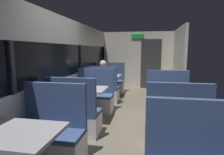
% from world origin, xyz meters
% --- Properties ---
extents(ground_plane, '(3.30, 9.20, 0.02)m').
position_xyz_m(ground_plane, '(0.00, 0.00, -0.01)').
color(ground_plane, '#665B4C').
extents(carriage_window_panel_left, '(0.09, 8.48, 2.30)m').
position_xyz_m(carriage_window_panel_left, '(-1.45, 0.00, 1.11)').
color(carriage_window_panel_left, beige).
rests_on(carriage_window_panel_left, ground_plane).
extents(carriage_end_bulkhead, '(2.90, 0.11, 2.30)m').
position_xyz_m(carriage_end_bulkhead, '(0.06, 4.19, 1.14)').
color(carriage_end_bulkhead, beige).
rests_on(carriage_end_bulkhead, ground_plane).
extents(carriage_aisle_panel_right, '(0.08, 2.40, 2.30)m').
position_xyz_m(carriage_aisle_panel_right, '(1.45, 3.00, 1.15)').
color(carriage_aisle_panel_right, beige).
rests_on(carriage_aisle_panel_right, ground_plane).
extents(dining_table_near_window, '(0.90, 0.70, 0.74)m').
position_xyz_m(dining_table_near_window, '(-0.89, -2.09, 0.64)').
color(dining_table_near_window, '#9E9EA3').
rests_on(dining_table_near_window, ground_plane).
extents(bench_near_window_facing_entry, '(0.95, 0.50, 1.10)m').
position_xyz_m(bench_near_window_facing_entry, '(-0.89, -1.39, 0.33)').
color(bench_near_window_facing_entry, silver).
rests_on(bench_near_window_facing_entry, ground_plane).
extents(dining_table_mid_window, '(0.90, 0.70, 0.74)m').
position_xyz_m(dining_table_mid_window, '(-0.89, 0.17, 0.64)').
color(dining_table_mid_window, '#9E9EA3').
rests_on(dining_table_mid_window, ground_plane).
extents(bench_mid_window_facing_end, '(0.95, 0.50, 1.10)m').
position_xyz_m(bench_mid_window_facing_end, '(-0.89, -0.53, 0.33)').
color(bench_mid_window_facing_end, silver).
rests_on(bench_mid_window_facing_end, ground_plane).
extents(bench_mid_window_facing_entry, '(0.95, 0.50, 1.10)m').
position_xyz_m(bench_mid_window_facing_entry, '(-0.89, 0.87, 0.33)').
color(bench_mid_window_facing_entry, silver).
rests_on(bench_mid_window_facing_entry, ground_plane).
extents(dining_table_far_window, '(0.90, 0.70, 0.74)m').
position_xyz_m(dining_table_far_window, '(-0.89, 2.44, 0.64)').
color(dining_table_far_window, '#9E9EA3').
rests_on(dining_table_far_window, ground_plane).
extents(bench_far_window_facing_end, '(0.95, 0.50, 1.10)m').
position_xyz_m(bench_far_window_facing_end, '(-0.89, 1.74, 0.33)').
color(bench_far_window_facing_end, silver).
rests_on(bench_far_window_facing_end, ground_plane).
extents(bench_far_window_facing_entry, '(0.95, 0.50, 1.10)m').
position_xyz_m(bench_far_window_facing_entry, '(-0.89, 3.13, 0.33)').
color(bench_far_window_facing_entry, silver).
rests_on(bench_far_window_facing_entry, ground_plane).
extents(dining_table_rear_aisle, '(0.90, 0.70, 0.74)m').
position_xyz_m(dining_table_rear_aisle, '(0.89, -0.03, 0.64)').
color(dining_table_rear_aisle, '#9E9EA3').
rests_on(dining_table_rear_aisle, ground_plane).
extents(bench_rear_aisle_facing_end, '(0.95, 0.50, 1.10)m').
position_xyz_m(bench_rear_aisle_facing_end, '(0.89, -0.73, 0.33)').
color(bench_rear_aisle_facing_end, silver).
rests_on(bench_rear_aisle_facing_end, ground_plane).
extents(bench_rear_aisle_facing_entry, '(0.95, 0.50, 1.10)m').
position_xyz_m(bench_rear_aisle_facing_entry, '(0.89, 0.67, 0.33)').
color(bench_rear_aisle_facing_entry, silver).
rests_on(bench_rear_aisle_facing_entry, ground_plane).
extents(seated_passenger, '(0.47, 0.55, 1.26)m').
position_xyz_m(seated_passenger, '(-0.89, 1.81, 0.54)').
color(seated_passenger, '#26262D').
rests_on(seated_passenger, ground_plane).
extents(coffee_cup_primary, '(0.07, 0.07, 0.09)m').
position_xyz_m(coffee_cup_primary, '(-1.00, 2.33, 0.79)').
color(coffee_cup_primary, '#B23333').
rests_on(coffee_cup_primary, dining_table_far_window).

